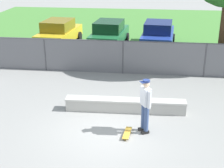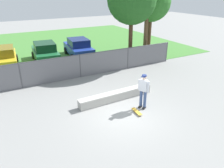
{
  "view_description": "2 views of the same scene",
  "coord_description": "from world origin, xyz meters",
  "px_view_note": "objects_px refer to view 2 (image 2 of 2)",
  "views": [
    {
      "loc": [
        1.3,
        -9.54,
        5.51
      ],
      "look_at": [
        0.03,
        1.07,
        1.27
      ],
      "focal_mm": 52.89,
      "sensor_mm": 36.0,
      "label": 1
    },
    {
      "loc": [
        -4.99,
        -7.93,
        5.7
      ],
      "look_at": [
        0.13,
        1.43,
        1.08
      ],
      "focal_mm": 35.19,
      "sensor_mm": 36.0,
      "label": 2
    }
  ],
  "objects_px": {
    "car_green": "(45,52)",
    "concrete_ledge": "(116,96)",
    "skateboard": "(137,112)",
    "skateboarder": "(143,90)",
    "car_blue": "(78,48)",
    "car_yellow": "(4,58)",
    "tree_near_left": "(132,0)",
    "tree_mid": "(151,2)"
  },
  "relations": [
    {
      "from": "skateboarder",
      "to": "car_green",
      "type": "height_order",
      "value": "skateboarder"
    },
    {
      "from": "tree_mid",
      "to": "car_green",
      "type": "distance_m",
      "value": 9.7
    },
    {
      "from": "skateboard",
      "to": "tree_mid",
      "type": "height_order",
      "value": "tree_mid"
    },
    {
      "from": "car_yellow",
      "to": "car_blue",
      "type": "bearing_deg",
      "value": 1.83
    },
    {
      "from": "concrete_ledge",
      "to": "car_green",
      "type": "height_order",
      "value": "car_green"
    },
    {
      "from": "concrete_ledge",
      "to": "car_yellow",
      "type": "relative_size",
      "value": 1.03
    },
    {
      "from": "skateboarder",
      "to": "car_yellow",
      "type": "height_order",
      "value": "skateboarder"
    },
    {
      "from": "car_green",
      "to": "car_blue",
      "type": "height_order",
      "value": "same"
    },
    {
      "from": "concrete_ledge",
      "to": "car_yellow",
      "type": "height_order",
      "value": "car_yellow"
    },
    {
      "from": "concrete_ledge",
      "to": "skateboarder",
      "type": "xyz_separation_m",
      "value": [
        0.75,
        -1.45,
        0.78
      ]
    },
    {
      "from": "car_green",
      "to": "concrete_ledge",
      "type": "bearing_deg",
      "value": -79.04
    },
    {
      "from": "concrete_ledge",
      "to": "skateboard",
      "type": "height_order",
      "value": "concrete_ledge"
    },
    {
      "from": "tree_mid",
      "to": "car_blue",
      "type": "xyz_separation_m",
      "value": [
        -5.18,
        3.52,
        -3.88
      ]
    },
    {
      "from": "skateboarder",
      "to": "tree_mid",
      "type": "height_order",
      "value": "tree_mid"
    },
    {
      "from": "concrete_ledge",
      "to": "car_blue",
      "type": "distance_m",
      "value": 9.25
    },
    {
      "from": "car_yellow",
      "to": "car_green",
      "type": "xyz_separation_m",
      "value": [
        3.21,
        0.09,
        0.0
      ]
    },
    {
      "from": "tree_mid",
      "to": "car_green",
      "type": "relative_size",
      "value": 1.46
    },
    {
      "from": "concrete_ledge",
      "to": "skateboard",
      "type": "relative_size",
      "value": 5.5
    },
    {
      "from": "tree_mid",
      "to": "car_blue",
      "type": "height_order",
      "value": "tree_mid"
    },
    {
      "from": "skateboard",
      "to": "tree_mid",
      "type": "xyz_separation_m",
      "value": [
        6.25,
        7.35,
        4.65
      ]
    },
    {
      "from": "skateboard",
      "to": "skateboarder",
      "type": "bearing_deg",
      "value": 26.79
    },
    {
      "from": "car_yellow",
      "to": "car_blue",
      "type": "height_order",
      "value": "same"
    },
    {
      "from": "skateboard",
      "to": "tree_mid",
      "type": "bearing_deg",
      "value": 49.63
    },
    {
      "from": "skateboard",
      "to": "car_blue",
      "type": "xyz_separation_m",
      "value": [
        1.07,
        10.87,
        0.77
      ]
    },
    {
      "from": "tree_mid",
      "to": "skateboarder",
      "type": "bearing_deg",
      "value": -128.86
    },
    {
      "from": "skateboard",
      "to": "car_green",
      "type": "bearing_deg",
      "value": 100.29
    },
    {
      "from": "skateboarder",
      "to": "skateboard",
      "type": "bearing_deg",
      "value": -153.21
    },
    {
      "from": "car_blue",
      "to": "skateboard",
      "type": "bearing_deg",
      "value": -95.6
    },
    {
      "from": "skateboard",
      "to": "car_yellow",
      "type": "height_order",
      "value": "car_yellow"
    },
    {
      "from": "skateboarder",
      "to": "car_yellow",
      "type": "distance_m",
      "value": 11.86
    },
    {
      "from": "skateboarder",
      "to": "skateboard",
      "type": "relative_size",
      "value": 2.26
    },
    {
      "from": "tree_mid",
      "to": "car_yellow",
      "type": "distance_m",
      "value": 12.5
    },
    {
      "from": "tree_mid",
      "to": "car_blue",
      "type": "distance_m",
      "value": 7.37
    },
    {
      "from": "concrete_ledge",
      "to": "tree_mid",
      "type": "bearing_deg",
      "value": 41.07
    },
    {
      "from": "skateboard",
      "to": "tree_near_left",
      "type": "bearing_deg",
      "value": 59.57
    },
    {
      "from": "tree_near_left",
      "to": "car_yellow",
      "type": "distance_m",
      "value": 10.79
    },
    {
      "from": "car_green",
      "to": "car_blue",
      "type": "bearing_deg",
      "value": 2.1
    },
    {
      "from": "car_blue",
      "to": "tree_near_left",
      "type": "bearing_deg",
      "value": -52.45
    },
    {
      "from": "tree_near_left",
      "to": "car_yellow",
      "type": "height_order",
      "value": "tree_near_left"
    },
    {
      "from": "skateboard",
      "to": "car_yellow",
      "type": "bearing_deg",
      "value": 115.79
    },
    {
      "from": "skateboarder",
      "to": "car_blue",
      "type": "relative_size",
      "value": 0.42
    },
    {
      "from": "tree_mid",
      "to": "car_yellow",
      "type": "height_order",
      "value": "tree_mid"
    }
  ]
}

